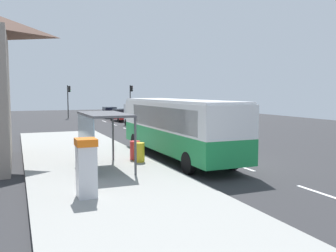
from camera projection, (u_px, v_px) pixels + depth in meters
name	position (u px, v px, depth m)	size (l,w,h in m)	color
ground_plane	(140.00, 135.00, 31.54)	(56.00, 92.00, 0.04)	#2D2D30
sidewalk_platform	(92.00, 164.00, 18.06)	(6.20, 30.00, 0.18)	#999993
lane_stripe_seg_0	(319.00, 193.00, 13.23)	(0.16, 2.20, 0.01)	silver
lane_stripe_seg_1	(241.00, 167.00, 17.83)	(0.16, 2.20, 0.01)	silver
lane_stripe_seg_2	(195.00, 151.00, 22.43)	(0.16, 2.20, 0.01)	silver
lane_stripe_seg_3	(164.00, 141.00, 27.04)	(0.16, 2.20, 0.01)	silver
lane_stripe_seg_4	(143.00, 134.00, 31.64)	(0.16, 2.20, 0.01)	silver
lane_stripe_seg_5	(127.00, 129.00, 36.24)	(0.16, 2.20, 0.01)	silver
lane_stripe_seg_6	(114.00, 125.00, 40.84)	(0.16, 2.20, 0.01)	silver
lane_stripe_seg_7	(104.00, 121.00, 45.44)	(0.16, 2.20, 0.01)	silver
bus	(177.00, 125.00, 19.95)	(2.62, 11.03, 3.21)	#1E8C47
white_van	(140.00, 114.00, 38.42)	(2.07, 5.22, 2.30)	white
sedan_near	(110.00, 112.00, 51.36)	(1.97, 4.46, 1.52)	navy
sedan_far	(121.00, 115.00, 45.66)	(2.00, 4.48, 1.52)	#A51919
ticket_machine	(86.00, 167.00, 12.00)	(0.66, 0.76, 1.94)	silver
recycling_bin_yellow	(139.00, 152.00, 18.13)	(0.52, 0.52, 0.95)	yellow
recycling_bin_red	(135.00, 150.00, 18.78)	(0.52, 0.52, 0.95)	red
traffic_light_near_side	(131.00, 96.00, 52.66)	(0.49, 0.28, 4.60)	#2D2D2D
traffic_light_far_side	(69.00, 96.00, 50.14)	(0.49, 0.28, 4.52)	#2D2D2D
bus_shelter	(98.00, 126.00, 16.39)	(1.80, 4.00, 2.50)	#4C4C51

